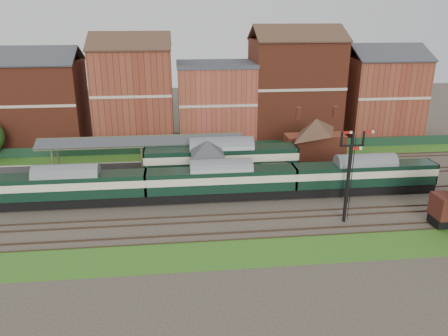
{
  "coord_description": "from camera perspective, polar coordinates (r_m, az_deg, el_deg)",
  "views": [
    {
      "loc": [
        -6.41,
        -45.19,
        19.82
      ],
      "look_at": [
        -1.19,
        2.0,
        3.0
      ],
      "focal_mm": 35.0,
      "sensor_mm": 36.0,
      "label": 1
    }
  ],
  "objects": [
    {
      "name": "semaphore_bracket",
      "position": [
        48.92,
        16.19,
        0.62
      ],
      "size": [
        3.6,
        0.25,
        8.18
      ],
      "color": "black",
      "rests_on": "ground"
    },
    {
      "name": "platform",
      "position": [
        58.25,
        -4.57,
        0.07
      ],
      "size": [
        55.0,
        3.4,
        1.0
      ],
      "primitive_type": "cube",
      "color": "#2D2D2D",
      "rests_on": "ground"
    },
    {
      "name": "canopy",
      "position": [
        57.2,
        -10.71,
        3.71
      ],
      "size": [
        26.0,
        3.89,
        4.08
      ],
      "color": "brown",
      "rests_on": "platform"
    },
    {
      "name": "dmu_train",
      "position": [
        48.71,
        -0.37,
        -1.63
      ],
      "size": [
        49.86,
        2.62,
        3.83
      ],
      "color": "black",
      "rests_on": "ground"
    },
    {
      "name": "station_building",
      "position": [
        60.07,
        11.8,
        3.78
      ],
      "size": [
        8.1,
        8.1,
        5.9
      ],
      "color": "brown",
      "rests_on": "platform"
    },
    {
      "name": "brick_hut",
      "position": [
        53.14,
        6.5,
        -1.14
      ],
      "size": [
        3.2,
        2.64,
        2.94
      ],
      "color": "brown",
      "rests_on": "ground"
    },
    {
      "name": "semaphore_siding",
      "position": [
        44.43,
        15.86,
        -1.92
      ],
      "size": [
        1.23,
        0.25,
        8.0
      ],
      "color": "black",
      "rests_on": "ground"
    },
    {
      "name": "grass_front",
      "position": [
        39.17,
        4.06,
        -10.89
      ],
      "size": [
        90.0,
        5.0,
        0.06
      ],
      "primitive_type": "cube",
      "color": "#2D6619",
      "rests_on": "ground"
    },
    {
      "name": "fence",
      "position": [
        66.31,
        -0.5,
        2.79
      ],
      "size": [
        90.0,
        0.12,
        1.5
      ],
      "primitive_type": "cube",
      "color": "#193823",
      "rests_on": "ground"
    },
    {
      "name": "grass_back",
      "position": [
        64.63,
        -0.32,
        1.68
      ],
      "size": [
        90.0,
        4.5,
        0.06
      ],
      "primitive_type": "cube",
      "color": "#2D6619",
      "rests_on": "ground"
    },
    {
      "name": "signal_box",
      "position": [
        51.33,
        -2.17,
        0.59
      ],
      "size": [
        5.4,
        5.4,
        6.0
      ],
      "color": "#5D6B4C",
      "rests_on": "ground"
    },
    {
      "name": "town_backdrop",
      "position": [
        71.62,
        -1.24,
        9.19
      ],
      "size": [
        69.0,
        10.0,
        16.0
      ],
      "color": "brown",
      "rests_on": "ground"
    },
    {
      "name": "ground",
      "position": [
        49.76,
        1.62,
        -3.97
      ],
      "size": [
        160.0,
        160.0,
        0.0
      ],
      "primitive_type": "plane",
      "color": "#473D33",
      "rests_on": "ground"
    },
    {
      "name": "platform_railcar",
      "position": [
        54.76,
        -0.35,
        1.14
      ],
      "size": [
        19.14,
        3.01,
        4.41
      ],
      "color": "black",
      "rests_on": "ground"
    }
  ]
}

